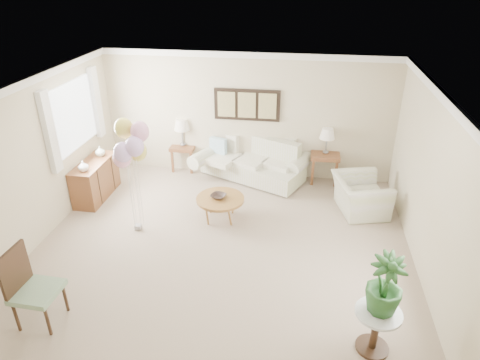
{
  "coord_description": "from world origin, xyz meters",
  "views": [
    {
      "loc": [
        1.16,
        -5.37,
        4.14
      ],
      "look_at": [
        0.23,
        0.6,
        1.05
      ],
      "focal_mm": 32.0,
      "sensor_mm": 36.0,
      "label": 1
    }
  ],
  "objects": [
    {
      "name": "lamp_right",
      "position": [
        1.65,
        2.87,
        1.05
      ],
      "size": [
        0.3,
        0.3,
        0.54
      ],
      "color": "gray",
      "rests_on": "end_table_right"
    },
    {
      "name": "vase_sage",
      "position": [
        -2.74,
        1.81,
        0.84
      ],
      "size": [
        0.19,
        0.19,
        0.2
      ],
      "primitive_type": "imported",
      "rotation": [
        0.0,
        0.0,
        0.0
      ],
      "color": "beige",
      "rests_on": "credenza"
    },
    {
      "name": "lamp_left",
      "position": [
        -1.4,
        2.98,
        1.03
      ],
      "size": [
        0.34,
        0.34,
        0.6
      ],
      "color": "gray",
      "rests_on": "end_table_left"
    },
    {
      "name": "potted_plant",
      "position": [
        2.18,
        -1.49,
        0.96
      ],
      "size": [
        0.51,
        0.51,
        0.75
      ],
      "primitive_type": "imported",
      "rotation": [
        0.0,
        0.0,
        0.25
      ],
      "color": "#285222",
      "rests_on": "side_table"
    },
    {
      "name": "side_table",
      "position": [
        2.16,
        -1.52,
        0.44
      ],
      "size": [
        0.54,
        0.54,
        0.58
      ],
      "color": "silver",
      "rests_on": "ground"
    },
    {
      "name": "accent_chair",
      "position": [
        -2.06,
        -1.7,
        0.56
      ],
      "size": [
        0.54,
        0.54,
        1.07
      ],
      "color": "gray",
      "rests_on": "ground"
    },
    {
      "name": "end_table_right",
      "position": [
        1.65,
        2.87,
        0.54
      ],
      "size": [
        0.59,
        0.53,
        0.64
      ],
      "color": "brown",
      "rests_on": "ground"
    },
    {
      "name": "room_shell",
      "position": [
        -0.11,
        0.09,
        1.63
      ],
      "size": [
        6.04,
        6.04,
        2.6
      ],
      "color": "beige",
      "rests_on": "ground"
    },
    {
      "name": "end_table_left",
      "position": [
        -1.4,
        2.98,
        0.48
      ],
      "size": [
        0.52,
        0.48,
        0.57
      ],
      "color": "brown",
      "rests_on": "ground"
    },
    {
      "name": "ground_plane",
      "position": [
        0.0,
        0.0,
        0.0
      ],
      "size": [
        6.0,
        6.0,
        0.0
      ],
      "primitive_type": "plane",
      "color": "tan"
    },
    {
      "name": "wall_art_triptych",
      "position": [
        0.0,
        2.96,
        1.55
      ],
      "size": [
        1.35,
        0.06,
        0.65
      ],
      "color": "black",
      "rests_on": "ground"
    },
    {
      "name": "credenza",
      "position": [
        -2.76,
        1.5,
        0.37
      ],
      "size": [
        0.46,
        1.2,
        0.74
      ],
      "color": "brown",
      "rests_on": "ground"
    },
    {
      "name": "balloon_cluster",
      "position": [
        -1.51,
        0.51,
        1.58
      ],
      "size": [
        0.58,
        0.56,
        1.98
      ],
      "color": "gray",
      "rests_on": "ground"
    },
    {
      "name": "sofa",
      "position": [
        0.16,
        2.83,
        0.34
      ],
      "size": [
        2.67,
        1.69,
        0.87
      ],
      "color": "beige",
      "rests_on": "ground"
    },
    {
      "name": "armchair",
      "position": [
        2.28,
        1.73,
        0.33
      ],
      "size": [
        1.11,
        1.2,
        0.66
      ],
      "primitive_type": "imported",
      "rotation": [
        0.0,
        0.0,
        1.83
      ],
      "color": "beige",
      "rests_on": "ground"
    },
    {
      "name": "coffee_table",
      "position": [
        -0.2,
        1.06,
        0.4
      ],
      "size": [
        0.86,
        0.86,
        0.43
      ],
      "color": "olive",
      "rests_on": "ground"
    },
    {
      "name": "vase_white",
      "position": [
        -2.74,
        1.12,
        0.84
      ],
      "size": [
        0.24,
        0.24,
        0.2
      ],
      "primitive_type": "imported",
      "rotation": [
        0.0,
        0.0,
        -0.37
      ],
      "color": "white",
      "rests_on": "credenza"
    },
    {
      "name": "decor_bowl",
      "position": [
        -0.23,
        1.05,
        0.46
      ],
      "size": [
        0.33,
        0.33,
        0.06
      ],
      "primitive_type": "imported",
      "rotation": [
        0.0,
        0.0,
        -0.3
      ],
      "color": "#322520",
      "rests_on": "coffee_table"
    }
  ]
}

